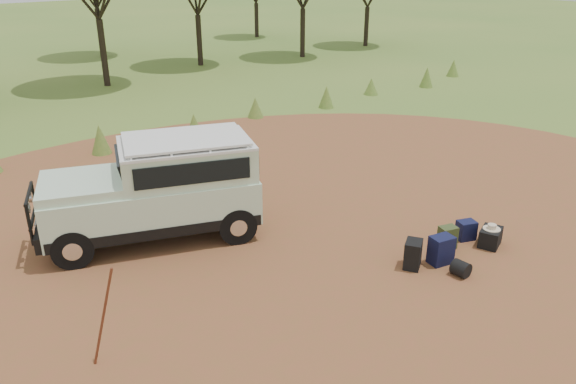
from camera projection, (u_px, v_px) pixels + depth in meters
ground at (287, 270)px, 10.73m from camera, size 140.00×140.00×0.00m
dirt_clearing at (287, 270)px, 10.73m from camera, size 23.00×23.00×0.01m
grass_fringe at (106, 141)px, 16.79m from camera, size 36.60×1.60×0.90m
safari_vehicle at (159, 192)px, 11.59m from camera, size 4.71×3.22×2.15m
walking_staff at (103, 317)px, 8.02m from camera, size 0.44×0.22×1.57m
backpack_black at (413, 254)px, 10.72m from camera, size 0.50×0.47×0.56m
backpack_navy at (441, 250)px, 10.85m from camera, size 0.50×0.41×0.58m
backpack_olive at (447, 238)px, 11.43m from camera, size 0.41×0.34×0.48m
duffel_navy at (466, 230)px, 11.80m from camera, size 0.45×0.40×0.42m
hard_case at (490, 237)px, 11.55m from camera, size 0.63×0.54×0.38m
stuff_sack at (461, 269)px, 10.48m from camera, size 0.31×0.31×0.30m
safari_hat at (492, 227)px, 11.46m from camera, size 0.35×0.35×0.10m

